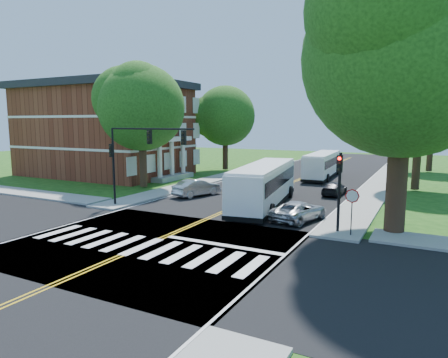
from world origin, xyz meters
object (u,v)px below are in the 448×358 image
Objects in this scene: bus_lead at (264,184)px; signal_ne at (339,181)px; signal_nw at (137,148)px; dark_sedan at (334,189)px; bus_follow at (323,165)px; hatchback at (197,188)px; suv at (299,211)px.

signal_ne is at bearing 132.64° from bus_lead.
bus_lead is at bearing 34.07° from signal_nw.
signal_ne reaches higher than dark_sedan.
bus_follow is 11.06m from dark_sedan.
hatchback is at bearing -18.71° from bus_lead.
hatchback is 11.77m from dark_sedan.
bus_lead is at bearing -171.16° from hatchback.
bus_lead is at bearing 86.81° from bus_follow.
bus_follow is at bearing -99.17° from bus_lead.
signal_nw is 9.58m from bus_lead.
suv is at bearing 145.41° from signal_ne.
signal_ne reaches higher than bus_lead.
suv is at bearing 9.88° from signal_nw.
bus_follow is 17.57m from hatchback.
signal_nw is 0.66× the size of bus_follow.
bus_follow is (-6.35, 22.52, -1.48)m from signal_ne.
hatchback reaches higher than suv.
bus_lead is (7.61, 5.14, -2.73)m from signal_nw.
bus_follow is at bearing -93.55° from hatchback.
bus_lead is 17.38m from bus_follow.
dark_sedan is at bearing -131.67° from hatchback.
bus_follow is at bearing 105.75° from signal_ne.
bus_follow is 2.83× the size of dark_sedan.
hatchback is (-13.00, 6.27, -2.24)m from signal_ne.
bus_follow is (0.10, 17.38, -0.16)m from bus_lead.
signal_ne is at bearing 103.70° from dark_sedan.
suv is (11.23, 1.96, -3.74)m from signal_nw.
suv is (-2.82, 1.94, -2.33)m from signal_ne.
bus_lead is 2.84× the size of hatchback.
hatchback is at bearing 64.88° from bus_follow.
bus_lead is 7.94m from dark_sedan.
dark_sedan is at bearing 102.89° from signal_ne.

